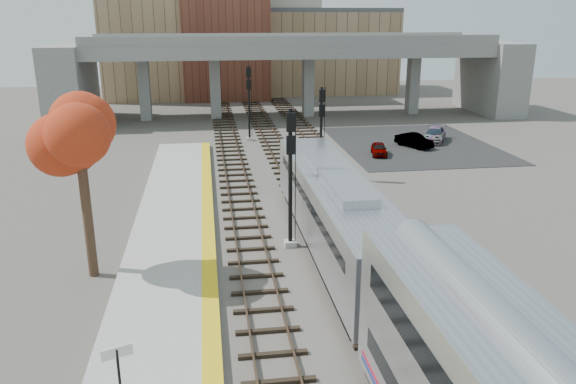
{
  "coord_description": "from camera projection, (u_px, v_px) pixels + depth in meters",
  "views": [
    {
      "loc": [
        -5.19,
        -21.3,
        11.6
      ],
      "look_at": [
        -0.99,
        7.2,
        2.5
      ],
      "focal_mm": 35.0,
      "sensor_mm": 36.0,
      "label": 1
    }
  ],
  "objects": [
    {
      "name": "ground",
      "position": [
        335.0,
        295.0,
        24.31
      ],
      "size": [
        160.0,
        160.0,
        0.0
      ],
      "primitive_type": "plane",
      "color": "#47423D",
      "rests_on": "ground"
    },
    {
      "name": "platform",
      "position": [
        164.0,
        304.0,
        23.25
      ],
      "size": [
        4.5,
        60.0,
        0.35
      ],
      "primitive_type": "cube",
      "color": "#9E9E99",
      "rests_on": "ground"
    },
    {
      "name": "yellow_strip",
      "position": [
        210.0,
        297.0,
        23.46
      ],
      "size": [
        0.7,
        60.0,
        0.01
      ],
      "primitive_type": "cube",
      "color": "yellow",
      "rests_on": "platform"
    },
    {
      "name": "tracks",
      "position": [
        306.0,
        202.0,
        36.21
      ],
      "size": [
        10.7,
        95.0,
        0.25
      ],
      "color": "black",
      "rests_on": "ground"
    },
    {
      "name": "overpass",
      "position": [
        291.0,
        67.0,
        65.7
      ],
      "size": [
        54.0,
        12.0,
        9.5
      ],
      "color": "slate",
      "rests_on": "ground"
    },
    {
      "name": "buildings_far",
      "position": [
        246.0,
        41.0,
        84.92
      ],
      "size": [
        43.0,
        21.0,
        20.6
      ],
      "color": "tan",
      "rests_on": "ground"
    },
    {
      "name": "parking_lot",
      "position": [
        414.0,
        144.0,
        52.67
      ],
      "size": [
        14.0,
        18.0,
        0.04
      ],
      "primitive_type": "cube",
      "color": "black",
      "rests_on": "ground"
    },
    {
      "name": "locomotive",
      "position": [
        335.0,
        210.0,
        28.07
      ],
      "size": [
        3.02,
        19.05,
        4.1
      ],
      "color": "#A8AAB2",
      "rests_on": "ground"
    },
    {
      "name": "signal_mast_near",
      "position": [
        290.0,
        180.0,
        28.35
      ],
      "size": [
        0.6,
        0.64,
        7.25
      ],
      "color": "#9E9E99",
      "rests_on": "ground"
    },
    {
      "name": "signal_mast_mid",
      "position": [
        321.0,
        135.0,
        40.58
      ],
      "size": [
        0.6,
        0.64,
        6.75
      ],
      "color": "#9E9E99",
      "rests_on": "ground"
    },
    {
      "name": "signal_mast_far",
      "position": [
        249.0,
        104.0,
        53.2
      ],
      "size": [
        0.6,
        0.64,
        7.11
      ],
      "color": "#9E9E99",
      "rests_on": "ground"
    },
    {
      "name": "station_sign",
      "position": [
        118.0,
        367.0,
        16.07
      ],
      "size": [
        0.86,
        0.35,
        2.27
      ],
      "rotation": [
        0.0,
        0.0,
        0.34
      ],
      "color": "black",
      "rests_on": "platform"
    },
    {
      "name": "tree",
      "position": [
        78.0,
        132.0,
        24.17
      ],
      "size": [
        3.6,
        3.6,
        9.18
      ],
      "color": "#382619",
      "rests_on": "ground"
    },
    {
      "name": "car_a",
      "position": [
        379.0,
        149.0,
        48.4
      ],
      "size": [
        1.89,
        3.33,
        1.07
      ],
      "primitive_type": "imported",
      "rotation": [
        0.0,
        0.0,
        -0.21
      ],
      "color": "#99999E",
      "rests_on": "parking_lot"
    },
    {
      "name": "car_b",
      "position": [
        414.0,
        140.0,
        51.24
      ],
      "size": [
        2.89,
        3.96,
        1.24
      ],
      "primitive_type": "imported",
      "rotation": [
        0.0,
        0.0,
        0.47
      ],
      "color": "#99999E",
      "rests_on": "parking_lot"
    },
    {
      "name": "car_c",
      "position": [
        434.0,
        135.0,
        53.54
      ],
      "size": [
        3.84,
        4.87,
        1.32
      ],
      "primitive_type": "imported",
      "rotation": [
        0.0,
        0.0,
        -0.51
      ],
      "color": "#99999E",
      "rests_on": "parking_lot"
    }
  ]
}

